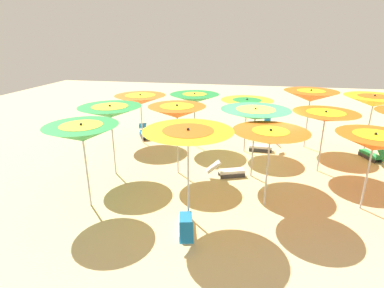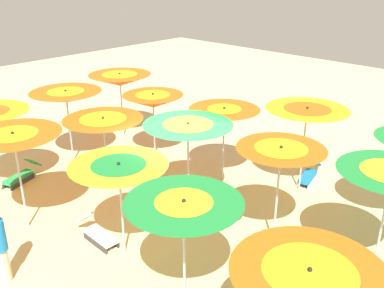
{
  "view_description": "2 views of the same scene",
  "coord_description": "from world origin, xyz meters",
  "px_view_note": "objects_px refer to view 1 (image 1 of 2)",
  "views": [
    {
      "loc": [
        0.3,
        9.98,
        4.57
      ],
      "look_at": [
        1.99,
        1.31,
        1.41
      ],
      "focal_mm": 28.42,
      "sensor_mm": 36.0,
      "label": 1
    },
    {
      "loc": [
        7.12,
        -6.89,
        6.01
      ],
      "look_at": [
        -0.46,
        1.02,
        1.43
      ],
      "focal_mm": 40.68,
      "sensor_mm": 36.0,
      "label": 2
    }
  ],
  "objects_px": {
    "beach_umbrella_13": "(188,137)",
    "lounger_3": "(228,171)",
    "beach_umbrella_2": "(247,104)",
    "beach_umbrella_4": "(140,100)",
    "lounger_0": "(263,146)",
    "beach_umbrella_7": "(255,114)",
    "beach_umbrella_11": "(374,142)",
    "beach_umbrella_14": "(82,133)",
    "beach_umbrella_1": "(311,96)",
    "beach_umbrella_6": "(325,117)",
    "beach_umbrella_9": "(110,112)",
    "beachgoer_0": "(268,119)",
    "beach_umbrella_3": "(195,98)",
    "lounger_2": "(144,133)",
    "lounger_4": "(372,155)",
    "lounger_1": "(186,225)",
    "beach_umbrella_8": "(177,112)",
    "beach_umbrella_0": "(374,101)",
    "beach_umbrella_12": "(270,137)"
  },
  "relations": [
    {
      "from": "beach_umbrella_13",
      "to": "lounger_3",
      "type": "relative_size",
      "value": 1.87
    },
    {
      "from": "beach_umbrella_2",
      "to": "lounger_3",
      "type": "distance_m",
      "value": 3.16
    },
    {
      "from": "beach_umbrella_4",
      "to": "lounger_0",
      "type": "bearing_deg",
      "value": 179.08
    },
    {
      "from": "beach_umbrella_7",
      "to": "beach_umbrella_11",
      "type": "height_order",
      "value": "beach_umbrella_7"
    },
    {
      "from": "beach_umbrella_14",
      "to": "beach_umbrella_7",
      "type": "bearing_deg",
      "value": -147.54
    },
    {
      "from": "beach_umbrella_11",
      "to": "beach_umbrella_13",
      "type": "xyz_separation_m",
      "value": [
        4.64,
        1.37,
        0.3
      ]
    },
    {
      "from": "beach_umbrella_14",
      "to": "beach_umbrella_1",
      "type": "bearing_deg",
      "value": -137.09
    },
    {
      "from": "beach_umbrella_6",
      "to": "beach_umbrella_9",
      "type": "distance_m",
      "value": 7.16
    },
    {
      "from": "lounger_3",
      "to": "beachgoer_0",
      "type": "height_order",
      "value": "beachgoer_0"
    },
    {
      "from": "beach_umbrella_1",
      "to": "beach_umbrella_4",
      "type": "xyz_separation_m",
      "value": [
        7.08,
        0.76,
        -0.27
      ]
    },
    {
      "from": "beach_umbrella_3",
      "to": "lounger_2",
      "type": "relative_size",
      "value": 1.74
    },
    {
      "from": "lounger_3",
      "to": "beach_umbrella_9",
      "type": "bearing_deg",
      "value": 166.27
    },
    {
      "from": "beach_umbrella_1",
      "to": "lounger_4",
      "type": "bearing_deg",
      "value": 157.05
    },
    {
      "from": "beach_umbrella_1",
      "to": "lounger_3",
      "type": "distance_m",
      "value": 5.09
    },
    {
      "from": "beach_umbrella_2",
      "to": "lounger_1",
      "type": "xyz_separation_m",
      "value": [
        1.21,
        5.92,
        -1.81
      ]
    },
    {
      "from": "beach_umbrella_4",
      "to": "beach_umbrella_7",
      "type": "xyz_separation_m",
      "value": [
        -4.85,
        2.62,
        0.23
      ]
    },
    {
      "from": "beach_umbrella_2",
      "to": "beach_umbrella_8",
      "type": "distance_m",
      "value": 3.42
    },
    {
      "from": "beach_umbrella_9",
      "to": "beach_umbrella_11",
      "type": "height_order",
      "value": "beach_umbrella_9"
    },
    {
      "from": "beach_umbrella_8",
      "to": "beach_umbrella_14",
      "type": "xyz_separation_m",
      "value": [
        1.92,
        2.61,
        -0.03
      ]
    },
    {
      "from": "lounger_0",
      "to": "lounger_3",
      "type": "bearing_deg",
      "value": 67.24
    },
    {
      "from": "beach_umbrella_3",
      "to": "beach_umbrella_14",
      "type": "height_order",
      "value": "beach_umbrella_14"
    },
    {
      "from": "beach_umbrella_2",
      "to": "lounger_3",
      "type": "height_order",
      "value": "beach_umbrella_2"
    },
    {
      "from": "beach_umbrella_0",
      "to": "lounger_2",
      "type": "bearing_deg",
      "value": -1.97
    },
    {
      "from": "beach_umbrella_2",
      "to": "beach_umbrella_12",
      "type": "bearing_deg",
      "value": 99.49
    },
    {
      "from": "beach_umbrella_3",
      "to": "beach_umbrella_9",
      "type": "bearing_deg",
      "value": 57.01
    },
    {
      "from": "beach_umbrella_7",
      "to": "beach_umbrella_12",
      "type": "distance_m",
      "value": 1.91
    },
    {
      "from": "beach_umbrella_0",
      "to": "beach_umbrella_9",
      "type": "bearing_deg",
      "value": 22.31
    },
    {
      "from": "beach_umbrella_4",
      "to": "beach_umbrella_11",
      "type": "height_order",
      "value": "beach_umbrella_11"
    },
    {
      "from": "beach_umbrella_0",
      "to": "beach_umbrella_12",
      "type": "xyz_separation_m",
      "value": [
        4.12,
        4.92,
        -0.13
      ]
    },
    {
      "from": "beach_umbrella_13",
      "to": "lounger_2",
      "type": "xyz_separation_m",
      "value": [
        3.44,
        -6.28,
        -2.06
      ]
    },
    {
      "from": "beach_umbrella_2",
      "to": "beach_umbrella_3",
      "type": "xyz_separation_m",
      "value": [
        2.16,
        -0.27,
        0.1
      ]
    },
    {
      "from": "beach_umbrella_6",
      "to": "lounger_0",
      "type": "bearing_deg",
      "value": -41.56
    },
    {
      "from": "beach_umbrella_8",
      "to": "lounger_1",
      "type": "bearing_deg",
      "value": 106.75
    },
    {
      "from": "beach_umbrella_8",
      "to": "beach_umbrella_2",
      "type": "bearing_deg",
      "value": -130.54
    },
    {
      "from": "beach_umbrella_4",
      "to": "beach_umbrella_6",
      "type": "xyz_separation_m",
      "value": [
        -7.18,
        1.74,
        0.04
      ]
    },
    {
      "from": "beach_umbrella_0",
      "to": "lounger_3",
      "type": "distance_m",
      "value": 6.51
    },
    {
      "from": "lounger_1",
      "to": "lounger_2",
      "type": "height_order",
      "value": "lounger_2"
    },
    {
      "from": "beach_umbrella_3",
      "to": "beach_umbrella_8",
      "type": "height_order",
      "value": "beach_umbrella_8"
    },
    {
      "from": "beach_umbrella_11",
      "to": "beach_umbrella_3",
      "type": "bearing_deg",
      "value": -37.11
    },
    {
      "from": "lounger_4",
      "to": "beachgoer_0",
      "type": "xyz_separation_m",
      "value": [
        3.93,
        -2.26,
        0.65
      ]
    },
    {
      "from": "beach_umbrella_11",
      "to": "lounger_0",
      "type": "distance_m",
      "value": 5.12
    },
    {
      "from": "beach_umbrella_6",
      "to": "beach_umbrella_14",
      "type": "xyz_separation_m",
      "value": [
        6.78,
        3.71,
        0.17
      ]
    },
    {
      "from": "beach_umbrella_0",
      "to": "beach_umbrella_13",
      "type": "relative_size",
      "value": 0.98
    },
    {
      "from": "beachgoer_0",
      "to": "beach_umbrella_12",
      "type": "bearing_deg",
      "value": 11.45
    },
    {
      "from": "beach_umbrella_11",
      "to": "lounger_0",
      "type": "xyz_separation_m",
      "value": [
        2.58,
        -4.06,
        -1.76
      ]
    },
    {
      "from": "beach_umbrella_9",
      "to": "lounger_4",
      "type": "relative_size",
      "value": 1.82
    },
    {
      "from": "beach_umbrella_4",
      "to": "beach_umbrella_9",
      "type": "distance_m",
      "value": 3.34
    },
    {
      "from": "beach_umbrella_12",
      "to": "lounger_3",
      "type": "distance_m",
      "value": 2.74
    },
    {
      "from": "beach_umbrella_3",
      "to": "beachgoer_0",
      "type": "bearing_deg",
      "value": -147.68
    },
    {
      "from": "beach_umbrella_2",
      "to": "beach_umbrella_9",
      "type": "xyz_separation_m",
      "value": [
        4.34,
        3.08,
        0.22
      ]
    }
  ]
}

